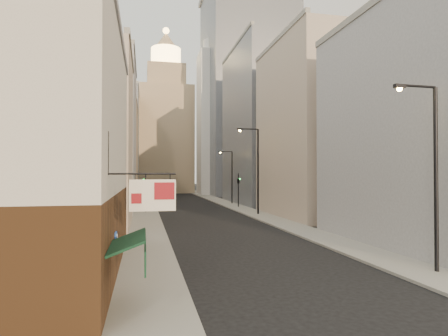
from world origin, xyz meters
TOP-DOWN VIEW (x-y plane):
  - ground at (0.00, 0.00)m, footprint 360.00×360.00m
  - sidewalk_left at (-6.50, 55.00)m, footprint 3.00×140.00m
  - sidewalk_right at (6.50, 55.00)m, footprint 3.00×140.00m
  - near_building_left at (-10.99, 9.00)m, footprint 8.30×23.04m
  - left_bldg_beige at (-12.00, 26.00)m, footprint 8.00×12.00m
  - left_bldg_grey at (-12.00, 42.00)m, footprint 8.00×16.00m
  - left_bldg_tan at (-12.00, 60.00)m, footprint 8.00×18.00m
  - left_bldg_wingrid at (-12.00, 80.00)m, footprint 8.00×20.00m
  - right_bldg_grey at (12.00, 12.00)m, footprint 8.00×16.00m
  - right_bldg_beige at (12.00, 30.00)m, footprint 8.00×16.00m
  - right_bldg_wingrid at (12.00, 50.00)m, footprint 8.00×20.00m
  - highrise at (18.00, 78.00)m, footprint 21.00×23.00m
  - clock_tower at (-1.00, 92.00)m, footprint 14.00×14.00m
  - white_tower at (10.00, 78.00)m, footprint 8.00×8.00m
  - streetlamp_near at (6.96, 5.46)m, footprint 2.42×0.28m
  - streetlamp_mid at (6.30, 32.60)m, footprint 2.71×0.39m
  - streetlamp_far at (7.07, 49.15)m, footprint 2.23×0.69m
  - traffic_light_left at (-6.58, 37.72)m, footprint 0.57×0.48m
  - traffic_light_right at (6.71, 42.66)m, footprint 0.66×0.66m

SIDE VIEW (x-z plane):
  - ground at x=0.00m, z-range 0.00..0.00m
  - sidewalk_left at x=-6.50m, z-range 0.00..0.15m
  - sidewalk_right at x=6.50m, z-range 0.00..0.15m
  - traffic_light_left at x=-6.58m, z-range 1.00..6.00m
  - traffic_light_right at x=6.71m, z-range 1.35..6.35m
  - streetlamp_far at x=7.07m, z-range 0.61..9.25m
  - streetlamp_near at x=6.96m, z-range 0.66..9.87m
  - streetlamp_mid at x=6.30m, z-range 0.74..11.07m
  - near_building_left at x=-10.99m, z-range -0.13..12.17m
  - left_bldg_beige at x=-12.00m, z-range 0.00..16.00m
  - right_bldg_grey at x=12.00m, z-range 0.00..16.00m
  - left_bldg_tan at x=-12.00m, z-range 0.00..17.00m
  - left_bldg_grey at x=-12.00m, z-range 0.00..20.00m
  - right_bldg_beige at x=12.00m, z-range 0.00..20.00m
  - left_bldg_wingrid at x=-12.00m, z-range 0.00..24.00m
  - right_bldg_wingrid at x=12.00m, z-range 0.00..26.00m
  - clock_tower at x=-1.00m, z-range -4.82..40.08m
  - white_tower at x=10.00m, z-range -2.14..39.36m
  - highrise at x=18.00m, z-range 0.06..51.26m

